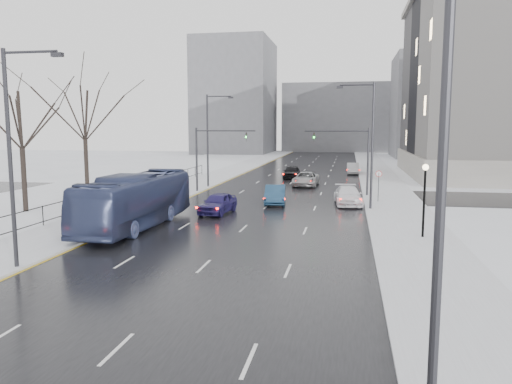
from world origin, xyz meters
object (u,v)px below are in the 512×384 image
Objects in this scene: tree_park_d at (26,213)px; sedan_right_far at (348,196)px; streetlight_r_near at (429,177)px; sedan_right_distant at (353,168)px; mast_signal_right at (357,153)px; sedan_center_near at (218,203)px; streetlight_l_near at (14,148)px; mast_signal_left at (207,152)px; bus at (136,200)px; lamppost_r_mid at (425,190)px; sedan_right_cross at (306,179)px; streetlight_l_far at (210,136)px; tree_park_e at (88,195)px; sedan_right_near at (275,195)px; streetlight_r_mid at (369,139)px; no_uturn_sign at (379,177)px; sedan_center_far at (292,172)px.

sedan_right_far is (24.43, 8.45, 0.81)m from tree_park_d.
streetlight_r_near is 2.14× the size of sedan_right_distant.
mast_signal_right is 1.40× the size of sedan_center_near.
tree_park_d is 17.90m from streetlight_l_near.
bus is at bearing -88.95° from mast_signal_left.
mast_signal_right is (-3.67, 18.00, 1.16)m from lamppost_r_mid.
streetlight_l_far is at bearing -160.01° from sedan_right_cross.
mast_signal_left is at bearing 20.19° from tree_park_e.
streetlight_l_near is 2.06× the size of sedan_right_near.
tree_park_e reaches higher than lamppost_r_mid.
sedan_right_far is (4.66, -12.82, -0.01)m from sedan_right_cross.
streetlight_l_far is at bearing 143.70° from streetlight_r_mid.
mast_signal_left reaches higher than sedan_right_far.
mast_signal_right is at bearing 61.04° from streetlight_l_near.
streetlight_r_near is 2.16× the size of sedan_center_near.
streetlight_r_near is at bearing -91.74° from no_uturn_sign.
sedan_right_near is at bearing -137.53° from mast_signal_right.
sedan_right_far is at bearing 42.90° from bus.
bus reaches higher than sedan_right_cross.
bus is (-14.33, -17.74, -2.31)m from mast_signal_right.
sedan_right_cross is at bearing 71.37° from bus.
sedan_right_near is 1.04× the size of sedan_right_distant.
lamppost_r_mid is (19.17, -22.00, -2.67)m from streetlight_l_far.
streetlight_r_mid reaches higher than lamppost_r_mid.
sedan_center_far is at bearing 59.51° from tree_park_d.
streetlight_r_mid reaches higher than sedan_right_cross.
sedan_center_far is (-11.55, 33.30, -2.09)m from lamppost_r_mid.
streetlight_l_near is at bearing -103.91° from sedan_right_cross.
streetlight_l_far is 2.16× the size of sedan_center_near.
sedan_right_distant is (15.37, 50.77, -4.81)m from streetlight_l_near.
mast_signal_left is 15.37m from sedan_right_far.
mast_signal_right is 17.51m from sedan_center_far.
streetlight_r_near reaches higher than sedan_right_near.
sedan_right_cross is at bearing 122.70° from no_uturn_sign.
streetlight_r_mid is 1.00× the size of streetlight_l_near.
mast_signal_right is (25.13, 14.00, 4.11)m from tree_park_d.
mast_signal_left is (10.87, 4.00, 4.11)m from tree_park_e.
lamppost_r_mid is (2.83, -10.00, -2.67)m from streetlight_r_mid.
streetlight_r_near is 1.00× the size of streetlight_l_far.
bus reaches higher than no_uturn_sign.
sedan_center_near is at bearing -70.19° from mast_signal_left.
streetlight_l_far reaches higher than sedan_right_far.
mast_signal_right is at bearing 115.11° from no_uturn_sign.
streetlight_r_near is at bearing -88.73° from mast_signal_right.
bus reaches higher than sedan_center_far.
sedan_right_near is at bearing -94.07° from sedan_right_cross.
sedan_right_near is (18.30, 7.75, 0.84)m from tree_park_d.
sedan_center_far is at bearing 116.80° from no_uturn_sign.
mast_signal_left is 1.39× the size of sedan_right_distant.
mast_signal_right is 6.49m from sedan_right_far.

